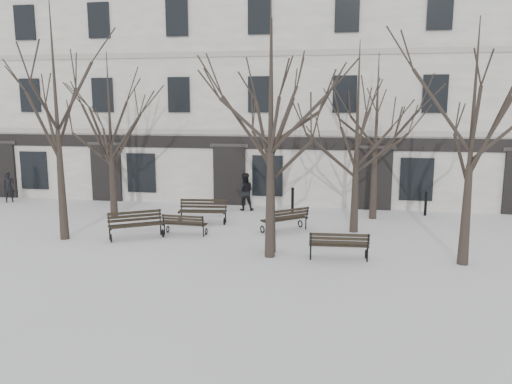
% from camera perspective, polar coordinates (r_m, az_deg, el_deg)
% --- Properties ---
extents(ground, '(100.00, 100.00, 0.00)m').
position_cam_1_polar(ground, '(16.74, 2.76, -7.09)').
color(ground, silver).
rests_on(ground, ground).
extents(building, '(40.40, 10.20, 11.40)m').
position_cam_1_polar(building, '(28.93, 6.03, 11.05)').
color(building, silver).
rests_on(building, ground).
extents(tree_0, '(6.01, 6.01, 8.59)m').
position_cam_1_polar(tree_0, '(19.27, -21.98, 10.62)').
color(tree_0, black).
rests_on(tree_0, ground).
extents(tree_1, '(5.71, 5.71, 8.15)m').
position_cam_1_polar(tree_1, '(15.72, 1.67, 10.66)').
color(tree_1, black).
rests_on(tree_1, ground).
extents(tree_2, '(5.30, 5.30, 7.57)m').
position_cam_1_polar(tree_2, '(16.23, 1.79, 9.34)').
color(tree_2, black).
rests_on(tree_2, ground).
extents(tree_3, '(5.19, 5.19, 7.42)m').
position_cam_1_polar(tree_3, '(16.25, 23.59, 8.21)').
color(tree_3, black).
rests_on(tree_3, ground).
extents(tree_4, '(5.00, 5.00, 7.15)m').
position_cam_1_polar(tree_4, '(22.73, -16.41, 8.42)').
color(tree_4, black).
rests_on(tree_4, ground).
extents(tree_5, '(5.10, 5.10, 7.28)m').
position_cam_1_polar(tree_5, '(19.37, 11.54, 8.70)').
color(tree_5, black).
rests_on(tree_5, ground).
extents(tree_6, '(4.94, 4.94, 7.05)m').
position_cam_1_polar(tree_6, '(21.93, 13.63, 8.35)').
color(tree_6, black).
rests_on(tree_6, ground).
extents(bench_0, '(2.03, 1.63, 1.00)m').
position_cam_1_polar(bench_0, '(19.08, -13.57, -3.55)').
color(bench_0, black).
rests_on(bench_0, ground).
extents(bench_1, '(1.68, 0.68, 0.83)m').
position_cam_1_polar(bench_1, '(19.18, -8.16, -3.59)').
color(bench_1, black).
rests_on(bench_1, ground).
extents(bench_2, '(1.91, 0.79, 0.95)m').
position_cam_1_polar(bench_2, '(16.19, 9.45, -5.91)').
color(bench_2, black).
rests_on(bench_2, ground).
extents(bench_3, '(2.05, 0.91, 1.00)m').
position_cam_1_polar(bench_3, '(21.01, -6.10, -2.10)').
color(bench_3, black).
rests_on(bench_3, ground).
extents(bench_4, '(1.86, 1.72, 0.96)m').
position_cam_1_polar(bench_4, '(19.54, 3.39, -3.05)').
color(bench_4, black).
rests_on(bench_4, ground).
extents(bollard_a, '(0.15, 0.15, 1.20)m').
position_cam_1_polar(bollard_a, '(22.87, 4.19, -0.84)').
color(bollard_a, black).
rests_on(bollard_a, ground).
extents(bollard_b, '(0.14, 0.14, 1.10)m').
position_cam_1_polar(bollard_b, '(23.57, 18.82, -1.16)').
color(bollard_b, black).
rests_on(bollard_b, ground).
extents(pedestrian_a, '(0.68, 0.64, 1.56)m').
position_cam_1_polar(pedestrian_a, '(28.47, -26.29, -1.05)').
color(pedestrian_a, black).
rests_on(pedestrian_a, ground).
extents(pedestrian_b, '(0.98, 0.83, 1.78)m').
position_cam_1_polar(pedestrian_b, '(23.59, -1.30, -2.09)').
color(pedestrian_b, black).
rests_on(pedestrian_b, ground).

